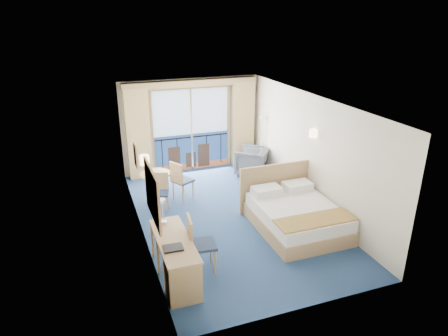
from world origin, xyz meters
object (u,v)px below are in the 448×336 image
nightstand (292,189)px  floor_lamp (262,130)px  table_chair_b (160,189)px  desk_chair (197,241)px  table_chair_a (180,179)px  round_table (156,179)px  bed (295,215)px  armchair (252,161)px  desk (181,271)px

nightstand → floor_lamp: 2.28m
floor_lamp → table_chair_b: bearing=-156.6°
table_chair_b → floor_lamp: bearing=40.0°
desk_chair → table_chair_a: bearing=-1.4°
round_table → table_chair_a: 0.63m
nightstand → round_table: 3.41m
bed → floor_lamp: floor_lamp is taller
floor_lamp → round_table: 3.46m
armchair → floor_lamp: (0.37, 0.18, 0.85)m
bed → round_table: size_ratio=2.85×
nightstand → desk_chair: (-3.04, -2.04, 0.34)m
bed → table_chair_b: bearing=143.1°
floor_lamp → table_chair_b: (-3.28, -1.42, -0.75)m
desk_chair → table_chair_a: size_ratio=1.08×
nightstand → desk_chair: size_ratio=0.51×
desk_chair → nightstand: bearing=-49.5°
floor_lamp → nightstand: bearing=-93.1°
armchair → round_table: 2.99m
table_chair_a → table_chair_b: table_chair_a is taller
bed → table_chair_a: size_ratio=2.13×
armchair → nightstand: bearing=48.4°
table_chair_a → desk_chair: bearing=143.1°
floor_lamp → round_table: size_ratio=2.18×
desk → table_chair_a: size_ratio=1.64×
floor_lamp → desk: floor_lamp is taller
nightstand → armchair: 1.90m
bed → table_chair_a: (-2.00, 2.23, 0.25)m
floor_lamp → armchair: bearing=-154.0°
bed → floor_lamp: 3.54m
desk → desk_chair: size_ratio=1.52×
bed → round_table: bed is taller
floor_lamp → desk_chair: size_ratio=1.52×
nightstand → round_table: bearing=158.6°
bed → desk: bearing=-156.0°
nightstand → table_chair_a: bearing=160.0°
bed → desk: bed is taller
floor_lamp → desk: 5.90m
floor_lamp → table_chair_a: size_ratio=1.64×
table_chair_a → bed: bearing=-166.9°
floor_lamp → desk: bearing=-127.9°
floor_lamp → table_chair_a: floor_lamp is taller
nightstand → desk: size_ratio=0.33×
armchair → desk: bearing=4.7°
desk_chair → bed: bearing=-65.8°
armchair → table_chair_a: (-2.36, -0.93, 0.17)m
nightstand → desk_chair: desk_chair is taller
floor_lamp → table_chair_b: floor_lamp is taller
nightstand → table_chair_a: (-2.62, 0.95, 0.29)m
nightstand → desk: desk is taller
bed → armchair: bed is taller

